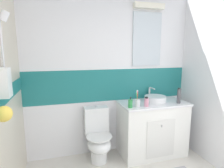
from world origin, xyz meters
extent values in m
cube|color=white|center=(0.00, 2.45, 0.42)|extent=(3.20, 0.10, 0.85)
cube|color=#1E7272|center=(0.00, 2.45, 1.10)|extent=(3.20, 0.10, 0.50)
cube|color=white|center=(0.00, 2.45, 1.93)|extent=(3.20, 0.10, 1.15)
cube|color=silver|center=(0.60, 2.39, 1.82)|extent=(0.49, 0.02, 0.84)
cube|color=white|center=(0.60, 2.35, 2.32)|extent=(0.50, 0.10, 0.08)
cube|color=white|center=(-1.25, 1.41, 1.35)|extent=(0.10, 0.14, 0.26)
cylinder|color=silver|center=(-1.27, 1.55, 1.64)|extent=(0.02, 0.02, 0.58)
cylinder|color=silver|center=(-1.23, 1.55, 1.93)|extent=(0.10, 0.07, 0.11)
sphere|color=#F2CC4C|center=(-1.22, 1.20, 1.14)|extent=(0.13, 0.13, 0.13)
cube|color=white|center=(0.60, 2.13, 0.41)|extent=(1.01, 0.55, 0.82)
cube|color=white|center=(0.60, 2.12, 0.83)|extent=(1.03, 0.57, 0.03)
cube|color=silver|center=(0.60, 1.85, 0.37)|extent=(0.46, 0.01, 0.57)
cylinder|color=silver|center=(0.60, 1.83, 0.57)|extent=(0.02, 0.02, 0.03)
cylinder|color=white|center=(0.66, 2.15, 0.89)|extent=(0.34, 0.34, 0.09)
cylinder|color=#AFB1BA|center=(0.66, 2.15, 0.93)|extent=(0.28, 0.28, 0.01)
cylinder|color=silver|center=(0.66, 2.35, 0.94)|extent=(0.03, 0.03, 0.19)
cylinder|color=silver|center=(0.66, 2.26, 1.04)|extent=(0.02, 0.15, 0.02)
cylinder|color=white|center=(-0.27, 2.12, 0.09)|extent=(0.24, 0.24, 0.18)
ellipsoid|color=white|center=(-0.27, 2.08, 0.29)|extent=(0.34, 0.42, 0.22)
cylinder|color=white|center=(-0.27, 2.08, 0.41)|extent=(0.37, 0.37, 0.02)
cube|color=white|center=(-0.27, 2.29, 0.60)|extent=(0.36, 0.17, 0.39)
cylinder|color=silver|center=(-0.27, 2.29, 0.80)|extent=(0.04, 0.04, 0.02)
cylinder|color=white|center=(0.28, 1.98, 0.90)|extent=(0.07, 0.07, 0.10)
cylinder|color=#D83F4C|center=(0.28, 1.99, 0.97)|extent=(0.01, 0.04, 0.19)
cube|color=white|center=(0.28, 1.99, 1.07)|extent=(0.01, 0.02, 0.03)
cylinder|color=#3FB259|center=(0.27, 1.99, 0.97)|extent=(0.04, 0.02, 0.17)
cube|color=white|center=(0.27, 1.99, 1.05)|extent=(0.02, 0.02, 0.03)
cylinder|color=gold|center=(0.27, 1.99, 0.97)|extent=(0.01, 0.01, 0.19)
cube|color=white|center=(0.27, 1.99, 1.07)|extent=(0.01, 0.02, 0.03)
cylinder|color=green|center=(0.16, 1.95, 0.91)|extent=(0.06, 0.06, 0.11)
cylinder|color=#262626|center=(0.16, 1.95, 0.98)|extent=(0.01, 0.01, 0.04)
cylinder|color=#262626|center=(0.16, 1.94, 1.00)|extent=(0.01, 0.02, 0.01)
cylinder|color=#4C4C51|center=(0.94, 1.96, 0.96)|extent=(0.06, 0.06, 0.22)
cylinder|color=black|center=(0.94, 1.96, 1.08)|extent=(0.04, 0.04, 0.02)
cylinder|color=pink|center=(0.40, 1.94, 0.91)|extent=(0.06, 0.06, 0.12)
cylinder|color=black|center=(0.40, 1.94, 0.98)|extent=(0.04, 0.04, 0.02)
camera|label=1|loc=(-0.79, -0.37, 1.62)|focal=29.64mm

